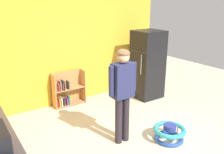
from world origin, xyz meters
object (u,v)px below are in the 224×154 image
refrigerator (147,65)px  bookshelf (66,91)px  baby_walker (169,133)px  standing_person (123,88)px

refrigerator → bookshelf: refrigerator is taller
refrigerator → baby_walker: refrigerator is taller
refrigerator → baby_walker: size_ratio=2.95×
standing_person → baby_walker: size_ratio=2.88×
bookshelf → baby_walker: 2.73m
refrigerator → baby_walker: (-1.10, -1.89, -0.73)m
bookshelf → standing_person: 2.20m
baby_walker → standing_person: bearing=147.7°
refrigerator → bookshelf: 2.21m
baby_walker → bookshelf: bearing=110.1°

